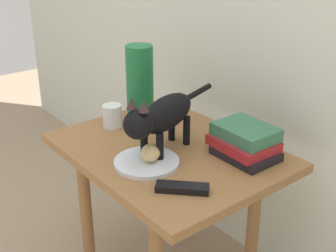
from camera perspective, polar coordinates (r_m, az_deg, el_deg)
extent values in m
cube|color=olive|center=(1.52, 0.00, -3.27)|extent=(0.75, 0.57, 0.03)
cylinder|color=olive|center=(1.73, -10.22, -11.20)|extent=(0.04, 0.04, 0.54)
cylinder|color=olive|center=(1.93, 1.02, -6.78)|extent=(0.04, 0.04, 0.54)
cylinder|color=olive|center=(1.67, 10.60, -12.53)|extent=(0.04, 0.04, 0.54)
cylinder|color=silver|center=(1.41, -2.71, -4.59)|extent=(0.20, 0.20, 0.01)
ellipsoid|color=#E0BC7A|center=(1.40, -2.23, -3.38)|extent=(0.10, 0.10, 0.05)
cylinder|color=black|center=(1.40, -1.04, -2.82)|extent=(0.02, 0.02, 0.10)
cylinder|color=black|center=(1.43, -3.02, -2.22)|extent=(0.02, 0.02, 0.10)
cylinder|color=black|center=(1.52, 2.35, -0.56)|extent=(0.02, 0.02, 0.10)
cylinder|color=black|center=(1.55, 0.45, -0.05)|extent=(0.02, 0.02, 0.10)
ellipsoid|color=black|center=(1.45, -0.15, 1.68)|extent=(0.17, 0.28, 0.11)
sphere|color=black|center=(1.33, -3.78, 0.19)|extent=(0.09, 0.09, 0.09)
cone|color=#332224|center=(1.29, -3.07, 2.52)|extent=(0.03, 0.03, 0.03)
cone|color=#332224|center=(1.32, -4.62, 2.90)|extent=(0.03, 0.03, 0.03)
cylinder|color=black|center=(1.61, 3.83, 4.28)|extent=(0.07, 0.16, 0.02)
cube|color=black|center=(1.47, 9.74, -3.42)|extent=(0.19, 0.15, 0.03)
cube|color=maroon|center=(1.47, 9.46, -2.15)|extent=(0.20, 0.16, 0.03)
cube|color=#336B4C|center=(1.46, 9.74, -0.73)|extent=(0.19, 0.15, 0.04)
cylinder|color=#196B38|center=(1.70, -3.56, 5.44)|extent=(0.10, 0.10, 0.28)
cylinder|color=silver|center=(1.67, -7.03, 1.25)|extent=(0.07, 0.07, 0.08)
cylinder|color=silver|center=(1.68, -7.00, 0.61)|extent=(0.06, 0.06, 0.04)
cube|color=black|center=(1.28, 1.81, -7.79)|extent=(0.14, 0.14, 0.02)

